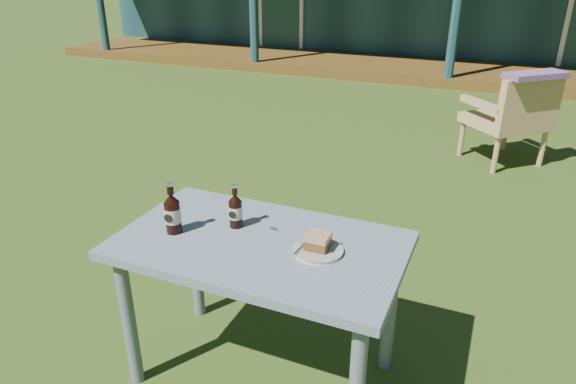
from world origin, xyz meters
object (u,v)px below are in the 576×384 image
at_px(plate, 318,250).
at_px(armchair_left, 513,115).
at_px(cola_bottle_far, 173,213).
at_px(cafe_table, 260,262).
at_px(cake_slice, 318,241).
at_px(cola_bottle_near, 235,210).

distance_m(plate, armchair_left, 3.44).
distance_m(plate, cola_bottle_far, 0.64).
height_order(plate, cola_bottle_far, cola_bottle_far).
bearing_deg(cola_bottle_far, plate, 7.96).
height_order(cafe_table, cake_slice, cake_slice).
height_order(plate, cake_slice, cake_slice).
relative_size(plate, cola_bottle_far, 0.89).
bearing_deg(cake_slice, cola_bottle_near, 172.47).
bearing_deg(plate, cola_bottle_near, 171.32).
relative_size(cake_slice, cola_bottle_near, 0.46).
relative_size(cafe_table, cola_bottle_far, 5.22).
bearing_deg(cake_slice, plate, -62.61).
height_order(cola_bottle_near, armchair_left, cola_bottle_near).
distance_m(cake_slice, cola_bottle_far, 0.63).
distance_m(cola_bottle_far, armchair_left, 3.71).
xyz_separation_m(plate, cola_bottle_near, (-0.41, 0.06, 0.07)).
xyz_separation_m(cafe_table, cola_bottle_near, (-0.15, 0.08, 0.18)).
height_order(cafe_table, cola_bottle_near, cola_bottle_near).
bearing_deg(armchair_left, cake_slice, -101.55).
relative_size(cafe_table, cake_slice, 13.04).
relative_size(plate, cola_bottle_near, 1.02).
bearing_deg(cola_bottle_near, cafe_table, -26.48).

